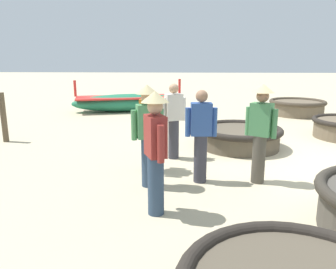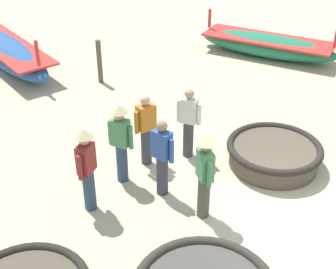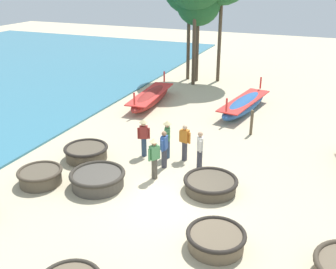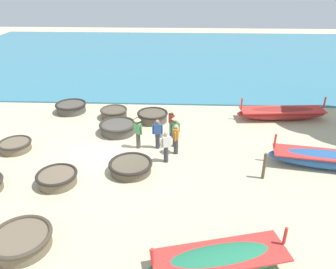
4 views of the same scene
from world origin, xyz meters
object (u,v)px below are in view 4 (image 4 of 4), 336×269
Objects in this scene: coracle_front_left at (21,240)px; long_boat_white_hull at (330,159)px; fisherman_standing_left at (172,121)px; coracle_far_left at (15,145)px; coracle_front_right at (153,116)px; fisherman_with_hat at (166,146)px; coracle_center at (114,113)px; coracle_upturned at (57,178)px; coracle_tilted at (131,166)px; mooring_post_mid_beach at (264,166)px; fisherman_standing_right at (175,129)px; fisherman_hauling at (176,138)px; fisherman_by_coracle at (158,133)px; coracle_beside_post at (118,127)px; fisherman_crouching at (138,131)px; coracle_nearest at (71,107)px; long_boat_ochre_hull at (282,113)px; long_boat_blue_hull at (220,260)px.

long_boat_white_hull is at bearing 114.47° from coracle_front_left.
coracle_far_left is at bearing -77.25° from fisherman_standing_left.
fisherman_with_hat reaches higher than coracle_front_right.
coracle_front_left is 1.21× the size of coracle_center.
coracle_upturned is 6.54m from fisherman_standing_left.
mooring_post_mid_beach reaches higher than coracle_tilted.
fisherman_with_hat is 0.94× the size of fisherman_standing_right.
fisherman_hauling is (-0.96, -7.03, 0.42)m from long_boat_white_hull.
coracle_far_left is 1.02× the size of fisherman_by_coracle.
coracle_beside_post is at bearing 16.58° from coracle_center.
fisherman_hauling is (3.85, 1.49, 0.52)m from coracle_front_right.
fisherman_crouching is (3.34, -0.43, 0.64)m from coracle_front_right.
mooring_post_mid_beach is at bearing 74.33° from fisherman_with_hat.
coracle_nearest is 1.05× the size of coracle_front_right.
long_boat_white_hull is at bearing 86.46° from coracle_far_left.
fisherman_hauling is at bearing -97.77° from long_boat_white_hull.
long_boat_ochre_hull reaches higher than coracle_front_right.
fisherman_hauling reaches higher than long_boat_white_hull.
fisherman_standing_right is at bearing -168.62° from long_boat_blue_hull.
coracle_far_left is at bearing -85.07° from fisherman_crouching.
fisherman_hauling is (-6.38, 4.87, 0.53)m from coracle_front_left.
coracle_tilted is 1.25× the size of fisherman_by_coracle.
fisherman_with_hat is (-5.57, 4.42, 0.53)m from coracle_front_left.
coracle_beside_post is 0.37× the size of long_boat_ochre_hull.
long_boat_ochre_hull is (-6.20, 8.28, 0.12)m from coracle_tilted.
coracle_far_left is 8.05m from fisherman_standing_right.
coracle_far_left is at bearing -65.33° from coracle_beside_post.
long_boat_white_hull is (4.80, 8.52, 0.10)m from coracle_front_right.
coracle_far_left is 1.29× the size of mooring_post_mid_beach.
fisherman_with_hat is 1.41m from fisherman_by_coracle.
coracle_front_right is 7.91m from mooring_post_mid_beach.
coracle_far_left is 0.96× the size of fisherman_standing_right.
long_boat_blue_hull is at bearing 25.60° from coracle_center.
fisherman_hauling is at bearing 131.10° from coracle_tilted.
coracle_center is 1.33× the size of mooring_post_mid_beach.
mooring_post_mid_beach reaches higher than coracle_front_right.
fisherman_hauling is 1.99m from fisherman_crouching.
fisherman_with_hat is (5.27, -6.74, 0.44)m from long_boat_ochre_hull.
coracle_front_right reaches higher than coracle_upturned.
coracle_nearest is at bearing -127.57° from fisherman_by_coracle.
coracle_front_right is (-10.22, 3.38, 0.01)m from coracle_front_left.
coracle_far_left is 0.87× the size of coracle_front_right.
coracle_upturned is at bearing -50.49° from fisherman_by_coracle.
coracle_beside_post reaches higher than coracle_nearest.
fisherman_crouching is (3.76, 1.98, 0.65)m from coracle_center.
mooring_post_mid_beach is (5.85, 5.32, 0.31)m from coracle_front_right.
fisherman_hauling is 1.08m from fisherman_by_coracle.
mooring_post_mid_beach is (2.52, 4.77, -0.21)m from fisherman_by_coracle.
mooring_post_mid_beach reaches higher than coracle_center.
fisherman_standing_right reaches higher than coracle_upturned.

